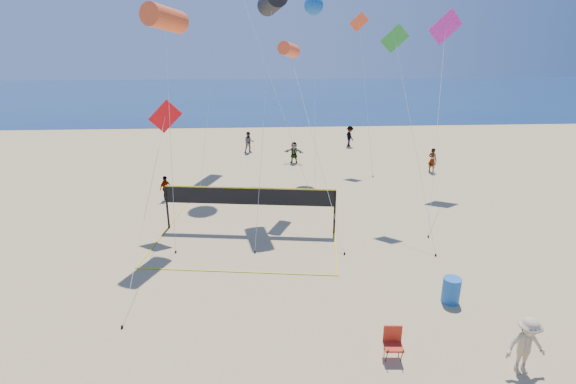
{
  "coord_description": "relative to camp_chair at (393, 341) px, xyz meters",
  "views": [
    {
      "loc": [
        -1.28,
        -8.91,
        9.32
      ],
      "look_at": [
        -0.65,
        2.0,
        5.4
      ],
      "focal_mm": 28.0,
      "sensor_mm": 36.0,
      "label": 1
    }
  ],
  "objects": [
    {
      "name": "ocean",
      "position": [
        -2.5,
        59.96,
        -0.56
      ],
      "size": [
        140.0,
        50.0,
        0.03
      ],
      "primitive_type": "cube",
      "color": "navy",
      "rests_on": "ground"
    },
    {
      "name": "bystander_b",
      "position": [
        3.58,
        -0.85,
        0.33
      ],
      "size": [
        1.2,
        0.73,
        1.81
      ],
      "primitive_type": "imported",
      "rotation": [
        0.0,
        0.0,
        0.05
      ],
      "color": "tan",
      "rests_on": "ground"
    },
    {
      "name": "far_person_0",
      "position": [
        -9.5,
        14.09,
        0.15
      ],
      "size": [
        0.75,
        0.91,
        1.46
      ],
      "primitive_type": "imported",
      "rotation": [
        0.0,
        0.0,
        1.01
      ],
      "color": "gray",
      "rests_on": "ground"
    },
    {
      "name": "far_person_1",
      "position": [
        -1.46,
        21.52,
        0.22
      ],
      "size": [
        1.56,
        0.87,
        1.6
      ],
      "primitive_type": "imported",
      "rotation": [
        0.0,
        0.0,
        -0.29
      ],
      "color": "gray",
      "rests_on": "ground"
    },
    {
      "name": "far_person_2",
      "position": [
        8.05,
        18.69,
        0.27
      ],
      "size": [
        0.71,
        0.74,
        1.71
      ],
      "primitive_type": "imported",
      "rotation": [
        0.0,
        0.0,
        2.28
      ],
      "color": "gray",
      "rests_on": "ground"
    },
    {
      "name": "far_person_3",
      "position": [
        -4.89,
        24.75,
        0.28
      ],
      "size": [
        0.94,
        0.79,
        1.72
      ],
      "primitive_type": "imported",
      "rotation": [
        0.0,
        0.0,
        0.18
      ],
      "color": "gray",
      "rests_on": "ground"
    },
    {
      "name": "far_person_4",
      "position": [
        3.69,
        26.46,
        0.29
      ],
      "size": [
        0.89,
        1.24,
        1.73
      ],
      "primitive_type": "imported",
      "rotation": [
        0.0,
        0.0,
        1.81
      ],
      "color": "gray",
      "rests_on": "ground"
    },
    {
      "name": "camp_chair",
      "position": [
        0.0,
        0.0,
        0.0
      ],
      "size": [
        0.59,
        0.71,
        1.14
      ],
      "rotation": [
        0.0,
        0.0,
        -0.07
      ],
      "color": "red",
      "rests_on": "ground"
    },
    {
      "name": "trash_barrel",
      "position": [
        2.94,
        2.79,
        -0.1
      ],
      "size": [
        0.78,
        0.78,
        0.96
      ],
      "primitive_type": "cylinder",
      "rotation": [
        0.0,
        0.0,
        0.25
      ],
      "color": "#1B5AB1",
      "rests_on": "ground"
    },
    {
      "name": "volleyball_net",
      "position": [
        -4.48,
        9.48,
        0.96
      ],
      "size": [
        9.47,
        9.34,
        2.26
      ],
      "rotation": [
        0.0,
        0.0,
        -0.13
      ],
      "color": "black",
      "rests_on": "ground"
    },
    {
      "name": "kite_0",
      "position": [
        -7.88,
        10.02,
        9.27
      ],
      "size": [
        1.84,
        4.07,
        10.49
      ],
      "rotation": [
        0.0,
        0.0,
        -0.41
      ],
      "color": "#EC5126",
      "rests_on": "ground"
    },
    {
      "name": "kite_1",
      "position": [
        -3.18,
        13.28,
        10.16
      ],
      "size": [
        1.85,
        7.62,
        11.43
      ],
      "rotation": [
        0.0,
        0.0,
        0.2
      ],
      "color": "black",
      "rests_on": "ground"
    },
    {
      "name": "kite_2",
      "position": [
        -2.32,
        13.45,
        7.84
      ],
      "size": [
        2.75,
        7.75,
        8.89
      ],
      "rotation": [
        0.0,
        0.0,
        -0.41
      ],
      "color": "#FF5629",
      "rests_on": "ground"
    },
    {
      "name": "kite_3",
      "position": [
        -8.35,
        9.91,
        4.67
      ],
      "size": [
        1.65,
        8.68,
        6.38
      ],
      "rotation": [
        0.0,
        0.0,
        0.09
      ],
      "color": "red",
      "rests_on": "ground"
    },
    {
      "name": "kite_4",
      "position": [
        2.87,
        11.57,
        7.73
      ],
      "size": [
        1.66,
        5.91,
        9.7
      ],
      "rotation": [
        0.0,
        0.0,
        -0.02
      ],
      "color": "green",
      "rests_on": "ground"
    },
    {
      "name": "kite_5",
      "position": [
        7.01,
        16.33,
        8.6
      ],
      "size": [
        4.17,
        8.7,
        10.62
      ],
      "rotation": [
        0.0,
        0.0,
        0.24
      ],
      "color": "#D526AB",
      "rests_on": "ground"
    },
    {
      "name": "kite_7",
      "position": [
        -0.3,
        20.35,
        10.34
      ],
      "size": [
        1.59,
        6.85,
        11.55
      ],
      "rotation": [
        0.0,
        0.0,
        -0.34
      ],
      "color": "blue",
      "rests_on": "ground"
    },
    {
      "name": "kite_9",
      "position": [
        3.02,
        21.21,
        8.55
      ],
      "size": [
        1.4,
        4.0,
        10.61
      ],
      "rotation": [
        0.0,
        0.0,
        0.07
      ],
      "color": "#FF5629",
      "rests_on": "ground"
    }
  ]
}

